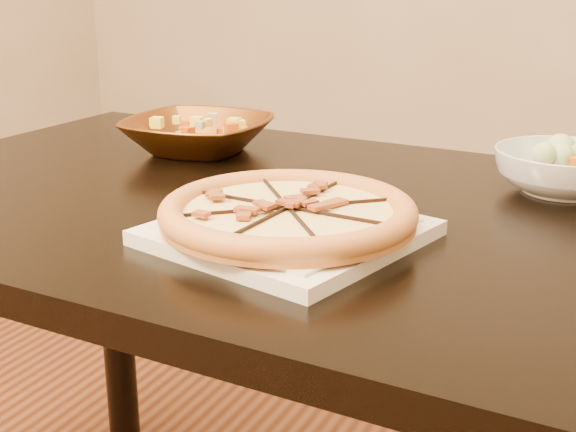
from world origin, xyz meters
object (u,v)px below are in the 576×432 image
at_px(dining_table, 270,272).
at_px(pizza, 288,213).
at_px(plate, 288,231).
at_px(bronze_bowl, 198,135).
at_px(salad_bowl, 564,171).

bearing_deg(dining_table, pizza, -55.86).
bearing_deg(pizza, plate, -12.61).
distance_m(dining_table, plate, 0.22).
height_order(pizza, bronze_bowl, bronze_bowl).
height_order(dining_table, pizza, pizza).
bearing_deg(salad_bowl, bronze_bowl, -178.50).
height_order(pizza, salad_bowl, salad_bowl).
bearing_deg(dining_table, plate, -55.85).
distance_m(pizza, salad_bowl, 0.45).
bearing_deg(plate, salad_bowl, 53.48).
bearing_deg(bronze_bowl, plate, -45.18).
height_order(plate, bronze_bowl, bronze_bowl).
relative_size(pizza, bronze_bowl, 1.27).
bearing_deg(salad_bowl, dining_table, -150.42).
height_order(bronze_bowl, salad_bowl, salad_bowl).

